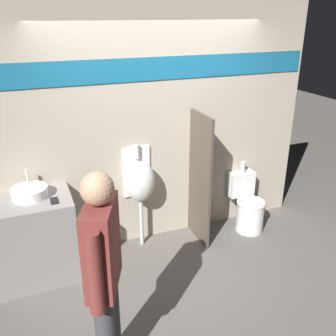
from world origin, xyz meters
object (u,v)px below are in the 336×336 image
(sink_basin, at_px, (30,192))
(toilet, at_px, (248,207))
(urinal_near_counter, at_px, (140,181))
(cell_phone, at_px, (54,201))
(person_in_vest, at_px, (104,272))

(sink_basin, height_order, toilet, sink_basin)
(urinal_near_counter, bearing_deg, cell_phone, -163.90)
(person_in_vest, bearing_deg, toilet, -33.64)
(cell_phone, relative_size, person_in_vest, 0.08)
(cell_phone, distance_m, person_in_vest, 1.28)
(toilet, height_order, person_in_vest, person_in_vest)
(sink_basin, bearing_deg, person_in_vest, -74.38)
(sink_basin, relative_size, person_in_vest, 0.21)
(cell_phone, distance_m, toilet, 2.40)
(cell_phone, height_order, toilet, cell_phone)
(cell_phone, bearing_deg, person_in_vest, -81.18)
(sink_basin, bearing_deg, urinal_near_counter, 5.01)
(urinal_near_counter, relative_size, person_in_vest, 0.74)
(toilet, bearing_deg, person_in_vest, -146.83)
(sink_basin, xyz_separation_m, urinal_near_counter, (1.16, 0.10, -0.13))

